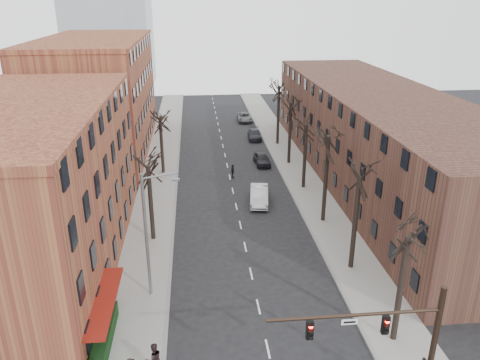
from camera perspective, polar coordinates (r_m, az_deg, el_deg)
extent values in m
cube|color=gray|center=(56.09, -9.67, 1.22)|extent=(4.00, 90.00, 0.15)
cube|color=gray|center=(57.16, 6.53, 1.78)|extent=(4.00, 90.00, 0.15)
cube|color=brown|center=(37.20, -24.45, -1.36)|extent=(12.00, 26.00, 12.00)
cube|color=brown|center=(63.93, -16.85, 9.57)|extent=(12.00, 28.00, 14.00)
cube|color=#4F3025|center=(53.44, 16.33, 5.18)|extent=(12.00, 50.00, 10.00)
cube|color=maroon|center=(30.92, -15.63, -17.91)|extent=(1.20, 7.00, 0.15)
cube|color=black|center=(29.78, -16.27, -18.14)|extent=(0.80, 6.00, 1.00)
cylinder|color=black|center=(25.19, 22.39, -18.79)|extent=(0.28, 0.28, 7.20)
cylinder|color=black|center=(22.25, 13.79, -15.71)|extent=(8.00, 0.16, 0.16)
cube|color=black|center=(23.14, 17.31, -16.51)|extent=(0.32, 0.22, 0.95)
cube|color=black|center=(22.13, 8.50, -17.64)|extent=(0.32, 0.22, 0.95)
cube|color=silver|center=(22.40, 13.21, -16.49)|extent=(0.75, 0.04, 0.28)
cylinder|color=slate|center=(31.43, -11.34, -6.91)|extent=(0.20, 0.20, 9.00)
cylinder|color=slate|center=(29.55, -9.82, 0.50)|extent=(2.39, 0.12, 0.46)
cube|color=slate|center=(29.60, -7.86, 0.03)|extent=(0.50, 0.22, 0.14)
imported|color=#B9BDC1|center=(46.45, 2.35, -1.87)|extent=(2.37, 5.14, 1.63)
imported|color=black|center=(57.23, 2.68, 2.60)|extent=(1.89, 4.26, 1.42)
imported|color=black|center=(67.67, 1.77, 5.57)|extent=(2.12, 4.67, 1.33)
imported|color=#56595D|center=(77.59, 0.55, 7.67)|extent=(2.32, 4.93, 1.36)
imported|color=black|center=(27.28, -10.44, -20.63)|extent=(1.11, 0.99, 1.87)
imported|color=black|center=(52.86, -0.90, 1.09)|extent=(0.55, 0.99, 1.59)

